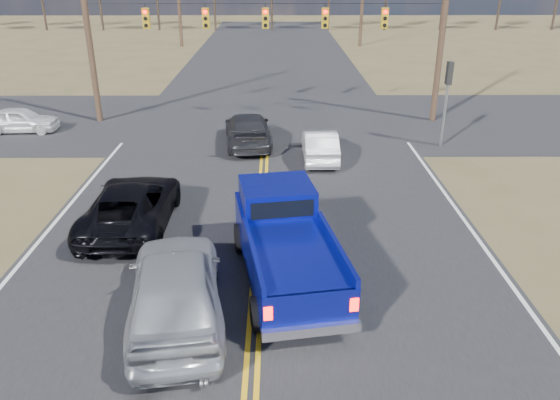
{
  "coord_description": "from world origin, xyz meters",
  "views": [
    {
      "loc": [
        0.54,
        -10.77,
        7.96
      ],
      "look_at": [
        0.64,
        3.92,
        1.5
      ],
      "focal_mm": 35.0,
      "sensor_mm": 36.0,
      "label": 1
    }
  ],
  "objects_px": {
    "silver_suv": "(176,287)",
    "cross_car_west": "(20,120)",
    "dgrey_car_queue": "(248,129)",
    "white_car_queue": "(320,145)",
    "pickup_truck": "(285,243)",
    "black_suv": "(132,205)"
  },
  "relations": [
    {
      "from": "dgrey_car_queue",
      "to": "black_suv",
      "type": "bearing_deg",
      "value": 63.13
    },
    {
      "from": "white_car_queue",
      "to": "pickup_truck",
      "type": "bearing_deg",
      "value": 80.47
    },
    {
      "from": "pickup_truck",
      "to": "dgrey_car_queue",
      "type": "distance_m",
      "value": 11.92
    },
    {
      "from": "pickup_truck",
      "to": "dgrey_car_queue",
      "type": "height_order",
      "value": "pickup_truck"
    },
    {
      "from": "dgrey_car_queue",
      "to": "white_car_queue",
      "type": "bearing_deg",
      "value": 141.43
    },
    {
      "from": "silver_suv",
      "to": "dgrey_car_queue",
      "type": "xyz_separation_m",
      "value": [
        1.05,
        13.68,
        -0.18
      ]
    },
    {
      "from": "pickup_truck",
      "to": "black_suv",
      "type": "xyz_separation_m",
      "value": [
        -4.9,
        3.19,
        -0.33
      ]
    },
    {
      "from": "silver_suv",
      "to": "cross_car_west",
      "type": "xyz_separation_m",
      "value": [
        -10.49,
        15.8,
        -0.29
      ]
    },
    {
      "from": "black_suv",
      "to": "dgrey_car_queue",
      "type": "relative_size",
      "value": 1.07
    },
    {
      "from": "black_suv",
      "to": "cross_car_west",
      "type": "height_order",
      "value": "black_suv"
    },
    {
      "from": "black_suv",
      "to": "cross_car_west",
      "type": "distance_m",
      "value": 13.51
    },
    {
      "from": "silver_suv",
      "to": "black_suv",
      "type": "relative_size",
      "value": 0.99
    },
    {
      "from": "black_suv",
      "to": "white_car_queue",
      "type": "xyz_separation_m",
      "value": [
        6.55,
        6.54,
        -0.1
      ]
    },
    {
      "from": "white_car_queue",
      "to": "dgrey_car_queue",
      "type": "relative_size",
      "value": 0.79
    },
    {
      "from": "white_car_queue",
      "to": "black_suv",
      "type": "bearing_deg",
      "value": 45.05
    },
    {
      "from": "pickup_truck",
      "to": "silver_suv",
      "type": "relative_size",
      "value": 1.15
    },
    {
      "from": "pickup_truck",
      "to": "cross_car_west",
      "type": "bearing_deg",
      "value": 123.75
    },
    {
      "from": "black_suv",
      "to": "white_car_queue",
      "type": "relative_size",
      "value": 1.36
    },
    {
      "from": "silver_suv",
      "to": "white_car_queue",
      "type": "xyz_separation_m",
      "value": [
        4.27,
        11.6,
        -0.26
      ]
    },
    {
      "from": "dgrey_car_queue",
      "to": "cross_car_west",
      "type": "xyz_separation_m",
      "value": [
        -11.54,
        2.12,
        -0.11
      ]
    },
    {
      "from": "silver_suv",
      "to": "dgrey_car_queue",
      "type": "distance_m",
      "value": 13.72
    },
    {
      "from": "silver_suv",
      "to": "dgrey_car_queue",
      "type": "bearing_deg",
      "value": -103.16
    }
  ]
}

